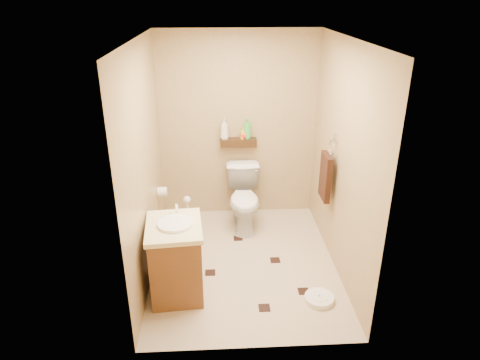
{
  "coord_description": "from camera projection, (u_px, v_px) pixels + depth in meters",
  "views": [
    {
      "loc": [
        -0.27,
        -4.0,
        2.8
      ],
      "look_at": [
        -0.03,
        0.25,
        0.91
      ],
      "focal_mm": 32.0,
      "sensor_mm": 36.0,
      "label": 1
    }
  ],
  "objects": [
    {
      "name": "wall_left",
      "position": [
        144.0,
        165.0,
        4.26
      ],
      "size": [
        0.04,
        2.5,
        2.4
      ],
      "primitive_type": "cube",
      "color": "tan",
      "rests_on": "ground"
    },
    {
      "name": "bottle_d",
      "position": [
        247.0,
        129.0,
        5.38
      ],
      "size": [
        0.13,
        0.13,
        0.27
      ],
      "primitive_type": "imported",
      "rotation": [
        0.0,
        0.0,
        5.93
      ],
      "color": "green",
      "rests_on": "wall_shelf"
    },
    {
      "name": "wall_front",
      "position": [
        256.0,
        226.0,
        3.17
      ],
      "size": [
        2.0,
        0.04,
        2.4
      ],
      "primitive_type": "cube",
      "color": "tan",
      "rests_on": "ground"
    },
    {
      "name": "bathroom_scale",
      "position": [
        319.0,
        298.0,
        4.19
      ],
      "size": [
        0.32,
        0.32,
        0.06
      ],
      "rotation": [
        0.0,
        0.0,
        -0.1
      ],
      "color": "white",
      "rests_on": "ground"
    },
    {
      "name": "vanity",
      "position": [
        176.0,
        258.0,
        4.18
      ],
      "size": [
        0.57,
        0.68,
        0.89
      ],
      "rotation": [
        0.0,
        0.0,
        0.09
      ],
      "color": "brown",
      "rests_on": "ground"
    },
    {
      "name": "wall_shelf",
      "position": [
        238.0,
        143.0,
        5.45
      ],
      "size": [
        0.46,
        0.14,
        0.1
      ],
      "primitive_type": "cube",
      "color": "#3B2410",
      "rests_on": "wall_back"
    },
    {
      "name": "toilet",
      "position": [
        244.0,
        199.0,
        5.4
      ],
      "size": [
        0.43,
        0.75,
        0.76
      ],
      "primitive_type": "imported",
      "rotation": [
        0.0,
        0.0,
        0.01
      ],
      "color": "white",
      "rests_on": "ground"
    },
    {
      "name": "bottle_a",
      "position": [
        224.0,
        129.0,
        5.36
      ],
      "size": [
        0.14,
        0.14,
        0.27
      ],
      "primitive_type": "imported",
      "rotation": [
        0.0,
        0.0,
        2.71
      ],
      "color": "silver",
      "rests_on": "wall_shelf"
    },
    {
      "name": "toilet_paper",
      "position": [
        162.0,
        191.0,
        5.1
      ],
      "size": [
        0.12,
        0.11,
        0.12
      ],
      "color": "white",
      "rests_on": "wall_left"
    },
    {
      "name": "bottle_b",
      "position": [
        243.0,
        133.0,
        5.4
      ],
      "size": [
        0.09,
        0.09,
        0.15
      ],
      "primitive_type": "imported",
      "rotation": [
        0.0,
        0.0,
        1.9
      ],
      "color": "gold",
      "rests_on": "wall_shelf"
    },
    {
      "name": "floor_accents",
      "position": [
        245.0,
        266.0,
        4.73
      ],
      "size": [
        1.31,
        1.38,
        0.01
      ],
      "color": "black",
      "rests_on": "ground"
    },
    {
      "name": "bottle_c",
      "position": [
        244.0,
        133.0,
        5.4
      ],
      "size": [
        0.14,
        0.14,
        0.14
      ],
      "primitive_type": "imported",
      "rotation": [
        0.0,
        0.0,
        5.84
      ],
      "color": "red",
      "rests_on": "wall_shelf"
    },
    {
      "name": "wall_back",
      "position": [
        238.0,
        127.0,
        5.45
      ],
      "size": [
        2.0,
        0.04,
        2.4
      ],
      "primitive_type": "cube",
      "color": "tan",
      "rests_on": "ground"
    },
    {
      "name": "ceiling",
      "position": [
        245.0,
        39.0,
        3.82
      ],
      "size": [
        2.0,
        2.5,
        0.02
      ],
      "primitive_type": "cube",
      "color": "white",
      "rests_on": "wall_back"
    },
    {
      "name": "toilet_brush",
      "position": [
        188.0,
        221.0,
        5.27
      ],
      "size": [
        0.12,
        0.12,
        0.53
      ],
      "color": "#1B6F6D",
      "rests_on": "ground"
    },
    {
      "name": "ground",
      "position": [
        244.0,
        263.0,
        4.79
      ],
      "size": [
        2.5,
        2.5,
        0.0
      ],
      "primitive_type": "plane",
      "color": "beige",
      "rests_on": "ground"
    },
    {
      "name": "wall_right",
      "position": [
        342.0,
        161.0,
        4.36
      ],
      "size": [
        0.04,
        2.5,
        2.4
      ],
      "primitive_type": "cube",
      "color": "tan",
      "rests_on": "ground"
    },
    {
      "name": "towel_ring",
      "position": [
        326.0,
        175.0,
        4.69
      ],
      "size": [
        0.12,
        0.3,
        0.76
      ],
      "color": "silver",
      "rests_on": "wall_right"
    }
  ]
}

